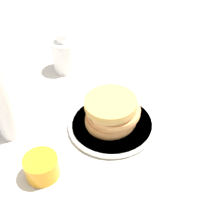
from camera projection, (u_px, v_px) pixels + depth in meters
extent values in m
plane|color=#BCB7AD|center=(100.00, 126.00, 0.87)|extent=(4.00, 4.00, 0.00)
cylinder|color=silver|center=(112.00, 125.00, 0.87)|extent=(0.22, 0.22, 0.01)
cylinder|color=silver|center=(112.00, 124.00, 0.86)|extent=(0.24, 0.24, 0.01)
cylinder|color=#B47C3F|center=(110.00, 120.00, 0.86)|extent=(0.14, 0.14, 0.01)
cylinder|color=tan|center=(111.00, 118.00, 0.85)|extent=(0.14, 0.14, 0.02)
cylinder|color=#BD8149|center=(113.00, 113.00, 0.84)|extent=(0.14, 0.14, 0.01)
cylinder|color=tan|center=(115.00, 111.00, 0.83)|extent=(0.14, 0.14, 0.01)
cylinder|color=tan|center=(111.00, 106.00, 0.82)|extent=(0.14, 0.14, 0.01)
cylinder|color=tan|center=(111.00, 103.00, 0.80)|extent=(0.14, 0.14, 0.02)
cylinder|color=orange|center=(42.00, 167.00, 0.73)|extent=(0.08, 0.08, 0.06)
cylinder|color=white|center=(66.00, 55.00, 1.04)|extent=(0.09, 0.09, 0.11)
cylinder|color=white|center=(64.00, 37.00, 0.99)|extent=(0.05, 0.05, 0.03)
cylinder|color=white|center=(4.00, 99.00, 0.77)|extent=(0.07, 0.07, 0.24)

